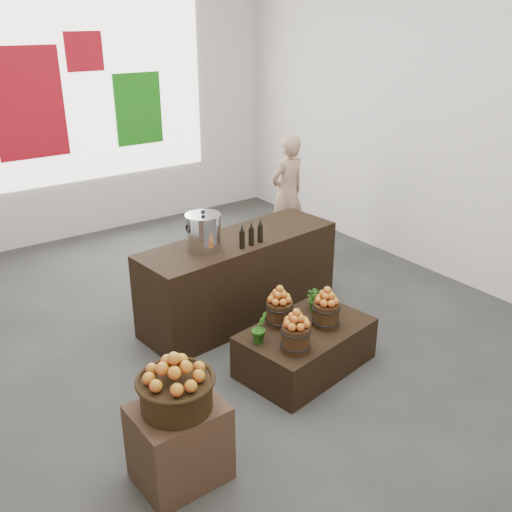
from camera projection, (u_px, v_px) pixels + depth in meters
ground at (217, 334)px, 5.72m from camera, size 7.00×7.00×0.00m
back_wall at (73, 92)px, 7.55m from camera, size 6.00×0.04×4.00m
back_opening at (95, 90)px, 7.69m from camera, size 3.20×0.02×2.40m
deco_red_left at (28, 104)px, 7.24m from camera, size 0.90×0.04×1.40m
deco_green_right at (138, 109)px, 8.13m from camera, size 0.70×0.04×1.00m
deco_red_upper at (84, 51)px, 7.44m from camera, size 0.50×0.04×0.50m
crate at (179, 443)px, 3.85m from camera, size 0.60×0.50×0.59m
wicker_basket at (176, 394)px, 3.69m from camera, size 0.47×0.47×0.21m
apples_in_basket at (174, 367)px, 3.61m from camera, size 0.37×0.37×0.20m
display_table at (306, 347)px, 5.11m from camera, size 1.28×0.91×0.41m
apple_bucket_front_left at (296, 338)px, 4.66m from camera, size 0.24×0.24×0.22m
apples_in_bucket_front_left at (296, 318)px, 4.59m from camera, size 0.18×0.18×0.16m
apple_bucket_front_right at (326, 314)px, 5.03m from camera, size 0.24×0.24×0.22m
apples_in_bucket_front_right at (327, 295)px, 4.95m from camera, size 0.18×0.18×0.16m
apple_bucket_rear at (279, 313)px, 5.05m from camera, size 0.24×0.24×0.22m
apples_in_bucket_rear at (280, 294)px, 4.97m from camera, size 0.18×0.18×0.16m
herb_garnish_right at (317, 298)px, 5.28m from camera, size 0.28×0.26×0.25m
herb_garnish_left at (260, 328)px, 4.76m from camera, size 0.18×0.17×0.27m
counter at (240, 278)px, 5.90m from camera, size 2.21×0.91×0.88m
stock_pot_left at (204, 233)px, 5.39m from camera, size 0.33×0.33×0.33m
oil_cruets at (253, 232)px, 5.53m from camera, size 0.24×0.08×0.24m
shopper at (287, 193)px, 7.53m from camera, size 0.60×0.42×1.54m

